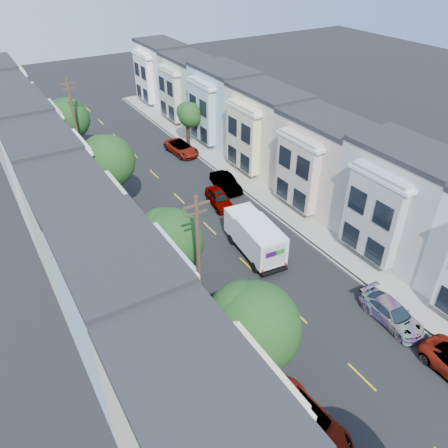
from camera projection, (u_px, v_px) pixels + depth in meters
The scene contains 24 objects.
ground at pixel (297, 313), 29.75m from camera, with size 160.00×160.00×0.00m, color black.
road_slab at pixel (194, 213), 40.40m from camera, with size 12.00×70.00×0.02m, color black.
curb_left at pixel (132, 231), 37.76m from camera, with size 0.30×70.00×0.15m, color gray.
curb_right at pixel (248, 195), 42.97m from camera, with size 0.30×70.00×0.15m, color gray.
sidewalk_left at pixel (117, 236), 37.20m from camera, with size 2.60×70.00×0.15m, color gray.
sidewalk_right at pixel (259, 192), 43.52m from camera, with size 2.60×70.00×0.15m, color gray.
centerline at pixel (194, 213), 40.40m from camera, with size 0.12×70.00×0.01m, color gold.
townhouse_row_left at pixel (73, 251), 35.60m from camera, with size 5.00×70.00×8.50m, color beige.
townhouse_row_right at pixel (289, 183), 45.20m from camera, with size 5.00×70.00×8.50m, color beige.
tree_b at pixel (253, 329), 21.52m from camera, with size 4.70×4.70×7.74m.
tree_c at pixel (169, 242), 28.81m from camera, with size 4.44×4.44×6.87m.
tree_d at pixel (107, 162), 37.02m from camera, with size 4.53×4.53×7.68m.
tree_e at pixel (68, 119), 46.49m from camera, with size 4.46×4.46×7.27m.
tree_far_r at pixel (190, 115), 51.00m from camera, with size 2.92×2.92×5.28m.
utility_pole_near at pixel (199, 270), 25.59m from camera, with size 1.60×0.26×10.00m.
utility_pole_far at pixel (76, 128), 44.05m from camera, with size 1.60×0.26×10.00m.
fedex_truck at pixel (255, 236), 34.40m from camera, with size 2.42×6.27×3.01m.
lead_sedan at pixel (219, 199), 41.12m from camera, with size 1.69×4.42×1.43m, color black.
parked_left_b at pixel (308, 422), 22.41m from camera, with size 2.37×5.14×1.43m, color black.
parked_left_c at pixel (224, 320), 28.37m from camera, with size 2.10×4.55×1.27m, color gray.
parked_left_d at pixel (159, 242), 35.55m from camera, with size 1.48×3.86×1.25m, color black.
parked_right_b at pixel (392, 313), 28.80m from camera, with size 1.93×4.59×1.38m, color #B2B3BC.
parked_right_c at pixel (226, 183), 43.72m from camera, with size 1.54×4.36×1.45m, color black.
parked_right_d at pixel (182, 148), 50.78m from camera, with size 2.33×5.05×1.40m, color black.
Camera 1 is at (-15.28, -15.65, 21.65)m, focal length 35.00 mm.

